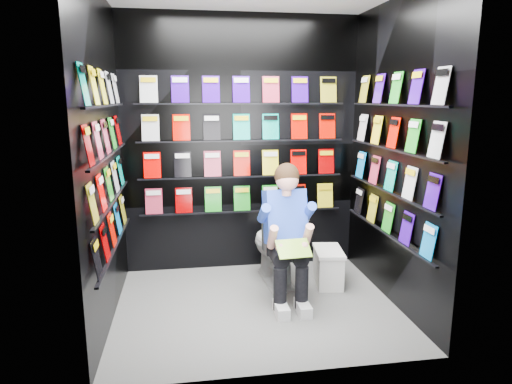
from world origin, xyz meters
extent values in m
plane|color=#61615E|center=(0.00, 0.00, 0.00)|extent=(2.40, 2.40, 0.00)
cube|color=black|center=(0.00, 1.00, 1.30)|extent=(2.40, 0.04, 2.60)
cube|color=black|center=(0.00, -1.00, 1.30)|extent=(2.40, 0.04, 2.60)
cube|color=black|center=(-1.20, 0.00, 1.30)|extent=(0.04, 2.00, 2.60)
cube|color=black|center=(1.20, 0.00, 1.30)|extent=(0.04, 2.00, 2.60)
imported|color=silver|center=(0.27, 0.53, 0.37)|extent=(0.47, 0.78, 0.73)
cube|color=silver|center=(0.76, 0.38, 0.16)|extent=(0.29, 0.45, 0.32)
cube|color=silver|center=(0.76, 0.38, 0.33)|extent=(0.31, 0.48, 0.03)
cube|color=green|center=(0.27, -0.20, 0.58)|extent=(0.29, 0.18, 0.12)
camera|label=1|loc=(-0.58, -3.64, 1.78)|focal=32.00mm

